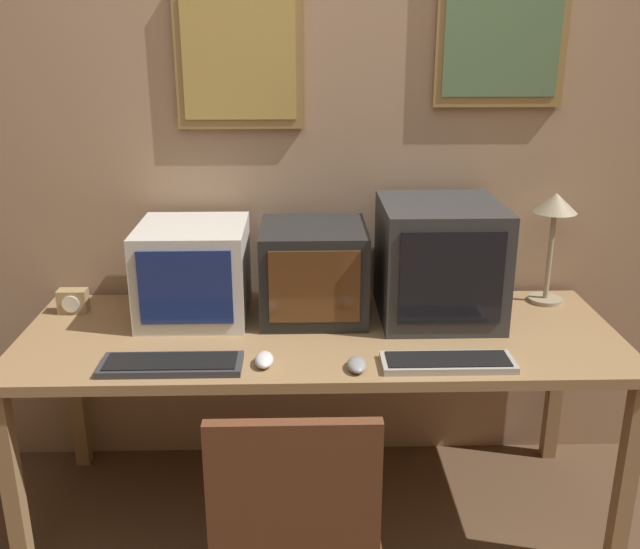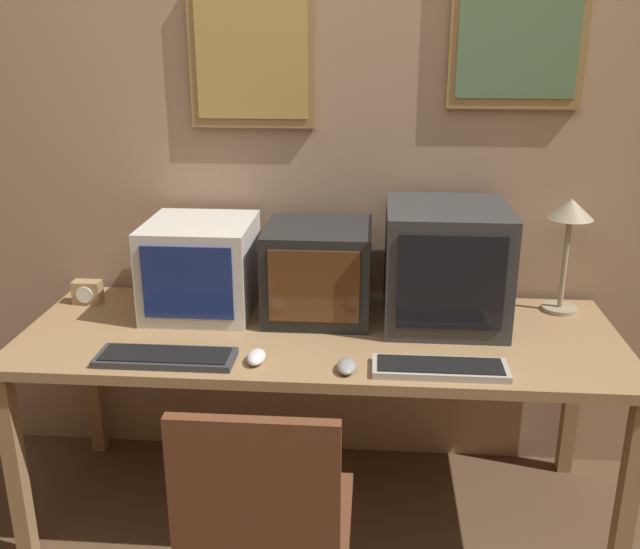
{
  "view_description": "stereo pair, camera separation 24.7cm",
  "coord_description": "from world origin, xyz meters",
  "px_view_note": "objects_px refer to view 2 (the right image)",
  "views": [
    {
      "loc": [
        -0.06,
        -1.26,
        1.77
      ],
      "look_at": [
        0.0,
        1.07,
        0.97
      ],
      "focal_mm": 40.0,
      "sensor_mm": 36.0,
      "label": 1
    },
    {
      "loc": [
        0.18,
        -1.26,
        1.77
      ],
      "look_at": [
        0.0,
        1.07,
        0.97
      ],
      "focal_mm": 40.0,
      "sensor_mm": 36.0,
      "label": 2
    }
  ],
  "objects_px": {
    "mouse_near_keyboard": "(256,357)",
    "desk_clock": "(87,292)",
    "monitor_left": "(201,267)",
    "desk_lamp": "(569,223)",
    "monitor_right": "(445,264)",
    "mouse_far_corner": "(347,366)",
    "keyboard_main": "(166,357)",
    "monitor_center": "(318,271)",
    "keyboard_side": "(440,368)"
  },
  "relations": [
    {
      "from": "mouse_near_keyboard",
      "to": "desk_clock",
      "type": "distance_m",
      "value": 0.88
    },
    {
      "from": "mouse_far_corner",
      "to": "desk_lamp",
      "type": "relative_size",
      "value": 0.25
    },
    {
      "from": "monitor_right",
      "to": "monitor_center",
      "type": "bearing_deg",
      "value": 177.83
    },
    {
      "from": "monitor_center",
      "to": "keyboard_side",
      "type": "height_order",
      "value": "monitor_center"
    },
    {
      "from": "desk_clock",
      "to": "desk_lamp",
      "type": "relative_size",
      "value": 0.25
    },
    {
      "from": "monitor_left",
      "to": "desk_lamp",
      "type": "bearing_deg",
      "value": 4.37
    },
    {
      "from": "monitor_right",
      "to": "mouse_far_corner",
      "type": "xyz_separation_m",
      "value": [
        -0.34,
        -0.45,
        -0.2
      ]
    },
    {
      "from": "keyboard_side",
      "to": "mouse_far_corner",
      "type": "distance_m",
      "value": 0.29
    },
    {
      "from": "monitor_left",
      "to": "monitor_center",
      "type": "xyz_separation_m",
      "value": [
        0.44,
        -0.0,
        -0.0
      ]
    },
    {
      "from": "keyboard_side",
      "to": "desk_lamp",
      "type": "height_order",
      "value": "desk_lamp"
    },
    {
      "from": "monitor_left",
      "to": "mouse_near_keyboard",
      "type": "distance_m",
      "value": 0.54
    },
    {
      "from": "monitor_right",
      "to": "monitor_left",
      "type": "bearing_deg",
      "value": 178.68
    },
    {
      "from": "monitor_left",
      "to": "monitor_right",
      "type": "bearing_deg",
      "value": -1.32
    },
    {
      "from": "keyboard_main",
      "to": "desk_lamp",
      "type": "xyz_separation_m",
      "value": [
        1.38,
        0.55,
        0.33
      ]
    },
    {
      "from": "keyboard_main",
      "to": "mouse_far_corner",
      "type": "height_order",
      "value": "mouse_far_corner"
    },
    {
      "from": "monitor_right",
      "to": "mouse_near_keyboard",
      "type": "bearing_deg",
      "value": -146.85
    },
    {
      "from": "monitor_right",
      "to": "desk_lamp",
      "type": "bearing_deg",
      "value": 15.31
    },
    {
      "from": "monitor_right",
      "to": "mouse_near_keyboard",
      "type": "distance_m",
      "value": 0.78
    },
    {
      "from": "keyboard_main",
      "to": "keyboard_side",
      "type": "xyz_separation_m",
      "value": [
        0.88,
        -0.01,
        0.0
      ]
    },
    {
      "from": "monitor_right",
      "to": "desk_clock",
      "type": "height_order",
      "value": "monitor_right"
    },
    {
      "from": "desk_clock",
      "to": "desk_lamp",
      "type": "xyz_separation_m",
      "value": [
        1.83,
        0.07,
        0.3
      ]
    },
    {
      "from": "monitor_right",
      "to": "mouse_near_keyboard",
      "type": "relative_size",
      "value": 4.24
    },
    {
      "from": "mouse_near_keyboard",
      "to": "desk_lamp",
      "type": "xyz_separation_m",
      "value": [
        1.09,
        0.54,
        0.33
      ]
    },
    {
      "from": "desk_clock",
      "to": "keyboard_side",
      "type": "bearing_deg",
      "value": -20.32
    },
    {
      "from": "monitor_right",
      "to": "desk_lamp",
      "type": "relative_size",
      "value": 1.05
    },
    {
      "from": "monitor_left",
      "to": "mouse_near_keyboard",
      "type": "height_order",
      "value": "monitor_left"
    },
    {
      "from": "monitor_center",
      "to": "keyboard_main",
      "type": "distance_m",
      "value": 0.66
    },
    {
      "from": "keyboard_main",
      "to": "monitor_right",
      "type": "bearing_deg",
      "value": 24.7
    },
    {
      "from": "monitor_center",
      "to": "desk_clock",
      "type": "xyz_separation_m",
      "value": [
        -0.91,
        0.04,
        -0.13
      ]
    },
    {
      "from": "monitor_right",
      "to": "mouse_far_corner",
      "type": "relative_size",
      "value": 4.26
    },
    {
      "from": "monitor_right",
      "to": "desk_clock",
      "type": "relative_size",
      "value": 4.24
    },
    {
      "from": "monitor_center",
      "to": "monitor_right",
      "type": "xyz_separation_m",
      "value": [
        0.46,
        -0.02,
        0.04
      ]
    },
    {
      "from": "keyboard_side",
      "to": "mouse_far_corner",
      "type": "bearing_deg",
      "value": -176.59
    },
    {
      "from": "desk_lamp",
      "to": "mouse_near_keyboard",
      "type": "bearing_deg",
      "value": -153.72
    },
    {
      "from": "keyboard_main",
      "to": "mouse_near_keyboard",
      "type": "distance_m",
      "value": 0.29
    },
    {
      "from": "monitor_left",
      "to": "monitor_center",
      "type": "bearing_deg",
      "value": -0.44
    },
    {
      "from": "monitor_left",
      "to": "mouse_far_corner",
      "type": "height_order",
      "value": "monitor_left"
    },
    {
      "from": "monitor_left",
      "to": "keyboard_main",
      "type": "height_order",
      "value": "monitor_left"
    },
    {
      "from": "desk_clock",
      "to": "keyboard_main",
      "type": "bearing_deg",
      "value": -47.05
    },
    {
      "from": "monitor_right",
      "to": "desk_lamp",
      "type": "height_order",
      "value": "desk_lamp"
    },
    {
      "from": "mouse_near_keyboard",
      "to": "desk_lamp",
      "type": "bearing_deg",
      "value": 26.28
    },
    {
      "from": "monitor_center",
      "to": "monitor_right",
      "type": "height_order",
      "value": "monitor_right"
    },
    {
      "from": "desk_lamp",
      "to": "keyboard_main",
      "type": "bearing_deg",
      "value": -158.28
    },
    {
      "from": "mouse_near_keyboard",
      "to": "desk_clock",
      "type": "height_order",
      "value": "desk_clock"
    },
    {
      "from": "keyboard_main",
      "to": "keyboard_side",
      "type": "height_order",
      "value": "same"
    },
    {
      "from": "mouse_far_corner",
      "to": "monitor_center",
      "type": "bearing_deg",
      "value": 105.19
    },
    {
      "from": "monitor_left",
      "to": "monitor_right",
      "type": "relative_size",
      "value": 0.89
    },
    {
      "from": "mouse_near_keyboard",
      "to": "desk_clock",
      "type": "bearing_deg",
      "value": 147.71
    },
    {
      "from": "mouse_near_keyboard",
      "to": "mouse_far_corner",
      "type": "height_order",
      "value": "mouse_near_keyboard"
    },
    {
      "from": "mouse_far_corner",
      "to": "mouse_near_keyboard",
      "type": "bearing_deg",
      "value": 172.21
    }
  ]
}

